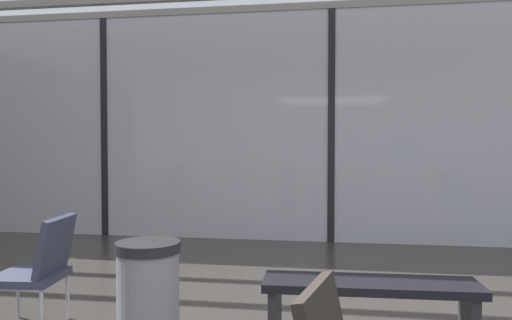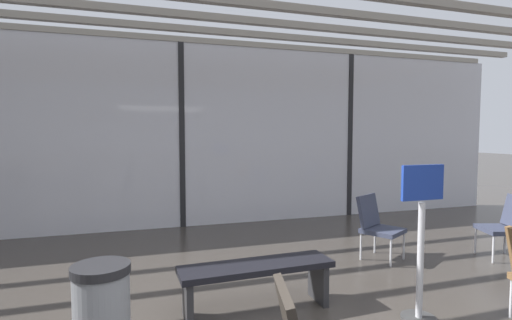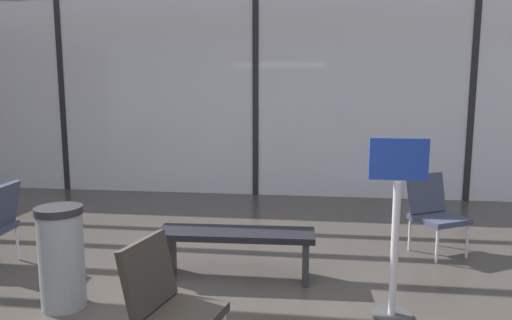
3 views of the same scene
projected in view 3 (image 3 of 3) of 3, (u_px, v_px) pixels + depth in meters
name	position (u px, v px, depth m)	size (l,w,h in m)	color
glass_curtain_wall	(256.00, 97.00, 7.88)	(14.00, 0.08, 3.38)	silver
window_mullion_0	(63.00, 97.00, 8.33)	(0.10, 0.12, 3.38)	black
window_mullion_1	(256.00, 97.00, 7.88)	(0.10, 0.12, 3.38)	black
window_mullion_2	(471.00, 98.00, 7.44)	(0.10, 0.12, 3.38)	black
parked_airplane	(294.00, 89.00, 13.85)	(13.99, 3.69, 3.69)	silver
lounge_chair_4	(433.00, 209.00, 5.15)	(0.68, 0.69, 0.87)	#33384C
lounge_chair_5	(167.00, 300.00, 2.90)	(0.62, 0.58, 0.87)	#28231E
waiting_bench	(236.00, 242.00, 4.44)	(1.51, 0.46, 0.47)	black
trash_bin	(62.00, 257.00, 3.82)	(0.38, 0.38, 0.86)	slate
info_sign	(395.00, 236.00, 3.60)	(0.44, 0.32, 1.44)	#333333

